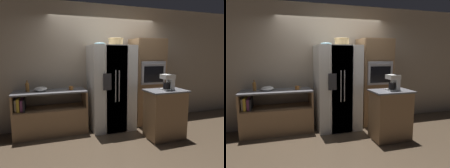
{
  "view_description": "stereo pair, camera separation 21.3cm",
  "coord_description": "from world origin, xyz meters",
  "views": [
    {
      "loc": [
        -1.4,
        -4.09,
        1.66
      ],
      "look_at": [
        0.01,
        -0.02,
        1.02
      ],
      "focal_mm": 32.0,
      "sensor_mm": 36.0,
      "label": 1
    },
    {
      "loc": [
        -1.2,
        -4.15,
        1.66
      ],
      "look_at": [
        0.01,
        -0.02,
        1.02
      ],
      "focal_mm": 32.0,
      "sensor_mm": 36.0,
      "label": 2
    }
  ],
  "objects": [
    {
      "name": "coffee_maker",
      "position": [
        0.89,
        -0.82,
        1.14
      ],
      "size": [
        0.22,
        0.22,
        0.31
      ],
      "color": "white",
      "rests_on": "island_counter"
    },
    {
      "name": "refrigerator",
      "position": [
        0.02,
        0.07,
        0.93
      ],
      "size": [
        0.95,
        0.79,
        1.86
      ],
      "color": "silver",
      "rests_on": "ground_plane"
    },
    {
      "name": "wicker_basket",
      "position": [
        0.1,
        -0.0,
        1.94
      ],
      "size": [
        0.33,
        0.33,
        0.15
      ],
      "color": "tan",
      "rests_on": "refrigerator"
    },
    {
      "name": "counter_left",
      "position": [
        -1.29,
        0.16,
        0.33
      ],
      "size": [
        1.46,
        0.57,
        0.91
      ],
      "color": "#93704C",
      "rests_on": "ground_plane"
    },
    {
      "name": "wall_back",
      "position": [
        0.0,
        0.48,
        1.4
      ],
      "size": [
        12.0,
        0.06,
        2.8
      ],
      "color": "tan",
      "rests_on": "ground_plane"
    },
    {
      "name": "island_counter",
      "position": [
        0.85,
        -0.81,
        0.49
      ],
      "size": [
        0.78,
        0.53,
        0.97
      ],
      "color": "#93704C",
      "rests_on": "ground_plane"
    },
    {
      "name": "fruit_bowl",
      "position": [
        -0.22,
        0.12,
        1.89
      ],
      "size": [
        0.24,
        0.24,
        0.06
      ],
      "color": "#668C99",
      "rests_on": "refrigerator"
    },
    {
      "name": "bottle_tall",
      "position": [
        -1.71,
        0.23,
        1.02
      ],
      "size": [
        0.07,
        0.07,
        0.23
      ],
      "color": "brown",
      "rests_on": "counter_left"
    },
    {
      "name": "mixing_bowl",
      "position": [
        -1.46,
        0.18,
        0.96
      ],
      "size": [
        0.26,
        0.26,
        0.09
      ],
      "color": "white",
      "rests_on": "counter_left"
    },
    {
      "name": "wall_oven",
      "position": [
        0.96,
        0.15,
        1.02
      ],
      "size": [
        0.74,
        0.65,
        2.02
      ],
      "color": "#93704C",
      "rests_on": "ground_plane"
    },
    {
      "name": "mug",
      "position": [
        -0.85,
        0.15,
        0.96
      ],
      "size": [
        0.11,
        0.08,
        0.08
      ],
      "color": "orange",
      "rests_on": "counter_left"
    },
    {
      "name": "ground_plane",
      "position": [
        0.0,
        0.0,
        0.0
      ],
      "size": [
        20.0,
        20.0,
        0.0
      ],
      "primitive_type": "plane",
      "color": "#4C3D2D"
    }
  ]
}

